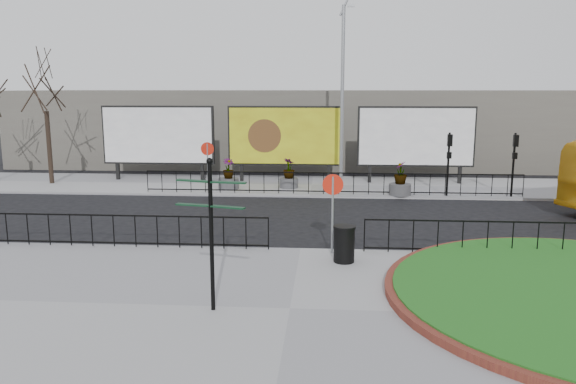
# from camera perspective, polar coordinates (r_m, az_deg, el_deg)

# --- Properties ---
(ground) EXTENTS (90.00, 90.00, 0.00)m
(ground) POSITION_cam_1_polar(r_m,az_deg,el_deg) (18.09, 1.28, -6.09)
(ground) COLOR black
(ground) RESTS_ON ground
(pavement_near) EXTENTS (30.00, 10.00, 0.12)m
(pavement_near) POSITION_cam_1_polar(r_m,az_deg,el_deg) (13.36, 0.19, -11.97)
(pavement_near) COLOR gray
(pavement_near) RESTS_ON ground
(pavement_far) EXTENTS (44.00, 6.00, 0.12)m
(pavement_far) POSITION_cam_1_polar(r_m,az_deg,el_deg) (29.77, 2.43, 0.63)
(pavement_far) COLOR gray
(pavement_far) RESTS_ON ground
(railing_near_left) EXTENTS (10.00, 0.10, 1.10)m
(railing_near_left) POSITION_cam_1_polar(r_m,az_deg,el_deg) (18.88, -17.30, -3.75)
(railing_near_left) COLOR black
(railing_near_left) RESTS_ON pavement_near
(railing_near_right) EXTENTS (9.00, 0.10, 1.10)m
(railing_near_right) POSITION_cam_1_polar(r_m,az_deg,el_deg) (18.49, 21.86, -4.34)
(railing_near_right) COLOR black
(railing_near_right) RESTS_ON pavement_near
(railing_far) EXTENTS (18.00, 0.10, 1.10)m
(railing_far) POSITION_cam_1_polar(r_m,az_deg,el_deg) (26.99, 4.39, 0.90)
(railing_far) COLOR black
(railing_far) RESTS_ON pavement_far
(speed_sign_far) EXTENTS (0.64, 0.07, 2.47)m
(speed_sign_far) POSITION_cam_1_polar(r_m,az_deg,el_deg) (27.54, -8.18, 3.63)
(speed_sign_far) COLOR gray
(speed_sign_far) RESTS_ON pavement_far
(speed_sign_near) EXTENTS (0.64, 0.07, 2.47)m
(speed_sign_near) POSITION_cam_1_polar(r_m,az_deg,el_deg) (17.23, 4.57, -0.40)
(speed_sign_near) COLOR gray
(speed_sign_near) RESTS_ON pavement_near
(billboard_left) EXTENTS (6.20, 0.31, 4.10)m
(billboard_left) POSITION_cam_1_polar(r_m,az_deg,el_deg) (31.80, -13.05, 5.62)
(billboard_left) COLOR black
(billboard_left) RESTS_ON pavement_far
(billboard_mid) EXTENTS (6.20, 0.31, 4.10)m
(billboard_mid) POSITION_cam_1_polar(r_m,az_deg,el_deg) (30.49, -0.31, 5.69)
(billboard_mid) COLOR black
(billboard_mid) RESTS_ON pavement_far
(billboard_right) EXTENTS (6.20, 0.31, 4.10)m
(billboard_right) POSITION_cam_1_polar(r_m,az_deg,el_deg) (30.75, 12.87, 5.47)
(billboard_right) COLOR black
(billboard_right) RESTS_ON pavement_far
(lamp_post) EXTENTS (0.74, 0.18, 9.23)m
(lamp_post) POSITION_cam_1_polar(r_m,az_deg,el_deg) (28.32, 5.54, 9.78)
(lamp_post) COLOR gray
(lamp_post) RESTS_ON pavement_far
(signal_pole_a) EXTENTS (0.22, 0.26, 3.00)m
(signal_pole_a) POSITION_cam_1_polar(r_m,az_deg,el_deg) (27.42, 16.03, 3.69)
(signal_pole_a) COLOR black
(signal_pole_a) RESTS_ON pavement_far
(signal_pole_b) EXTENTS (0.22, 0.26, 3.00)m
(signal_pole_b) POSITION_cam_1_polar(r_m,az_deg,el_deg) (28.19, 22.01, 3.50)
(signal_pole_b) COLOR black
(signal_pole_b) RESTS_ON pavement_far
(tree_left) EXTENTS (2.00, 2.00, 7.00)m
(tree_left) POSITION_cam_1_polar(r_m,az_deg,el_deg) (32.45, -23.29, 6.94)
(tree_left) COLOR #2D2119
(tree_left) RESTS_ON pavement_far
(building_backdrop) EXTENTS (40.00, 10.00, 5.00)m
(building_backdrop) POSITION_cam_1_polar(r_m,az_deg,el_deg) (39.41, 2.90, 6.63)
(building_backdrop) COLOR #5B584F
(building_backdrop) RESTS_ON ground
(fingerpost_sign) EXTENTS (1.66, 0.60, 3.54)m
(fingerpost_sign) POSITION_cam_1_polar(r_m,az_deg,el_deg) (12.74, -7.83, -2.81)
(fingerpost_sign) COLOR black
(fingerpost_sign) RESTS_ON pavement_near
(litter_bin) EXTENTS (0.66, 0.66, 1.09)m
(litter_bin) POSITION_cam_1_polar(r_m,az_deg,el_deg) (16.62, 5.73, -5.25)
(litter_bin) COLOR black
(litter_bin) RESTS_ON pavement_near
(planter_a) EXTENTS (1.04, 1.04, 1.55)m
(planter_a) POSITION_cam_1_polar(r_m,az_deg,el_deg) (28.61, -6.07, 1.40)
(planter_a) COLOR #4C4C4F
(planter_a) RESTS_ON pavement_far
(planter_b) EXTENTS (0.95, 0.95, 1.54)m
(planter_b) POSITION_cam_1_polar(r_m,az_deg,el_deg) (28.73, 0.09, 1.60)
(planter_b) COLOR #4C4C4F
(planter_b) RESTS_ON pavement_far
(planter_c) EXTENTS (1.04, 1.04, 1.62)m
(planter_c) POSITION_cam_1_polar(r_m,az_deg,el_deg) (27.30, 11.32, 0.94)
(planter_c) COLOR #4C4C4F
(planter_c) RESTS_ON pavement_far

